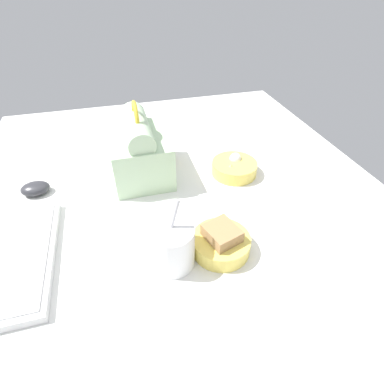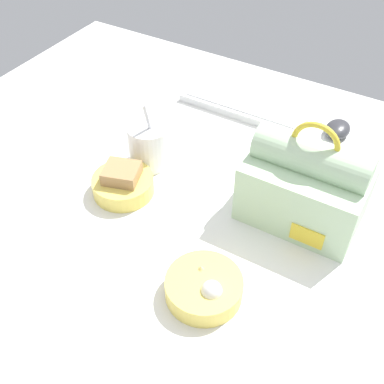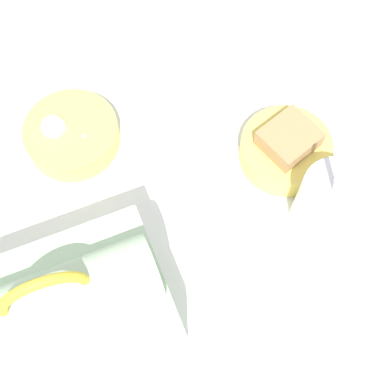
{
  "view_description": "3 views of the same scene",
  "coord_description": "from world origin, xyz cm",
  "px_view_note": "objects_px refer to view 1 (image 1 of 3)",
  "views": [
    {
      "loc": [
        -54.32,
        12.47,
        51.1
      ],
      "look_at": [
        -0.58,
        -2.01,
        7.0
      ],
      "focal_mm": 28.0,
      "sensor_mm": 36.0,
      "label": 1
    },
    {
      "loc": [
        32.19,
        -57.6,
        68.87
      ],
      "look_at": [
        -0.58,
        -2.01,
        7.0
      ],
      "focal_mm": 45.0,
      "sensor_mm": 36.0,
      "label": 2
    },
    {
      "loc": [
        9.85,
        23.61,
        66.55
      ],
      "look_at": [
        -0.58,
        -2.01,
        7.0
      ],
      "focal_mm": 50.0,
      "sensor_mm": 36.0,
      "label": 3
    }
  ],
  "objects_px": {
    "bento_bowl_sandwich": "(221,242)",
    "bento_bowl_snacks": "(234,167)",
    "soup_cup": "(172,246)",
    "computer_mouse": "(35,188)",
    "keyboard": "(23,256)",
    "lunch_bag": "(140,150)"
  },
  "relations": [
    {
      "from": "bento_bowl_sandwich",
      "to": "computer_mouse",
      "type": "bearing_deg",
      "value": 52.59
    },
    {
      "from": "computer_mouse",
      "to": "bento_bowl_sandwich",
      "type": "bearing_deg",
      "value": -127.41
    },
    {
      "from": "bento_bowl_sandwich",
      "to": "bento_bowl_snacks",
      "type": "xyz_separation_m",
      "value": [
        0.26,
        -0.13,
        -0.0
      ]
    },
    {
      "from": "keyboard",
      "to": "soup_cup",
      "type": "relative_size",
      "value": 1.98
    },
    {
      "from": "soup_cup",
      "to": "lunch_bag",
      "type": "bearing_deg",
      "value": 2.9
    },
    {
      "from": "soup_cup",
      "to": "computer_mouse",
      "type": "distance_m",
      "value": 0.43
    },
    {
      "from": "lunch_bag",
      "to": "computer_mouse",
      "type": "distance_m",
      "value": 0.29
    },
    {
      "from": "bento_bowl_sandwich",
      "to": "keyboard",
      "type": "bearing_deg",
      "value": 78.8
    },
    {
      "from": "lunch_bag",
      "to": "bento_bowl_snacks",
      "type": "height_order",
      "value": "lunch_bag"
    },
    {
      "from": "lunch_bag",
      "to": "soup_cup",
      "type": "bearing_deg",
      "value": -177.1
    },
    {
      "from": "keyboard",
      "to": "bento_bowl_sandwich",
      "type": "height_order",
      "value": "bento_bowl_sandwich"
    },
    {
      "from": "keyboard",
      "to": "bento_bowl_snacks",
      "type": "relative_size",
      "value": 2.45
    },
    {
      "from": "soup_cup",
      "to": "computer_mouse",
      "type": "relative_size",
      "value": 2.18
    },
    {
      "from": "soup_cup",
      "to": "bento_bowl_sandwich",
      "type": "distance_m",
      "value": 0.11
    },
    {
      "from": "bento_bowl_sandwich",
      "to": "soup_cup",
      "type": "bearing_deg",
      "value": 93.29
    },
    {
      "from": "lunch_bag",
      "to": "bento_bowl_snacks",
      "type": "bearing_deg",
      "value": -105.3
    },
    {
      "from": "lunch_bag",
      "to": "computer_mouse",
      "type": "xyz_separation_m",
      "value": [
        -0.02,
        0.28,
        -0.06
      ]
    },
    {
      "from": "lunch_bag",
      "to": "computer_mouse",
      "type": "bearing_deg",
      "value": 94.05
    },
    {
      "from": "keyboard",
      "to": "lunch_bag",
      "type": "height_order",
      "value": "lunch_bag"
    },
    {
      "from": "soup_cup",
      "to": "bento_bowl_sandwich",
      "type": "height_order",
      "value": "soup_cup"
    },
    {
      "from": "keyboard",
      "to": "bento_bowl_snacks",
      "type": "distance_m",
      "value": 0.56
    },
    {
      "from": "bento_bowl_sandwich",
      "to": "computer_mouse",
      "type": "distance_m",
      "value": 0.51
    }
  ]
}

